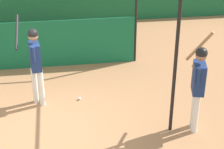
% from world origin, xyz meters
% --- Properties ---
extents(ground_plane, '(60.00, 60.00, 0.00)m').
position_xyz_m(ground_plane, '(0.00, 0.00, 0.00)').
color(ground_plane, '#A8754C').
extents(outfield_wall, '(24.00, 0.12, 1.09)m').
position_xyz_m(outfield_wall, '(0.00, 7.07, 0.54)').
color(outfield_wall, '#196038').
rests_on(outfield_wall, ground).
extents(batting_cage, '(4.12, 3.62, 2.86)m').
position_xyz_m(batting_cage, '(0.61, 2.66, 1.20)').
color(batting_cage, black).
rests_on(batting_cage, ground).
extents(player_batter, '(0.54, 0.85, 2.00)m').
position_xyz_m(player_batter, '(-0.09, 1.22, 1.12)').
color(player_batter, white).
rests_on(player_batter, ground).
extents(player_waiting, '(0.47, 0.78, 2.07)m').
position_xyz_m(player_waiting, '(3.12, -0.34, 1.12)').
color(player_waiting, white).
rests_on(player_waiting, ground).
extents(baseball, '(0.07, 0.07, 0.07)m').
position_xyz_m(baseball, '(0.86, 1.22, 0.04)').
color(baseball, white).
rests_on(baseball, ground).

